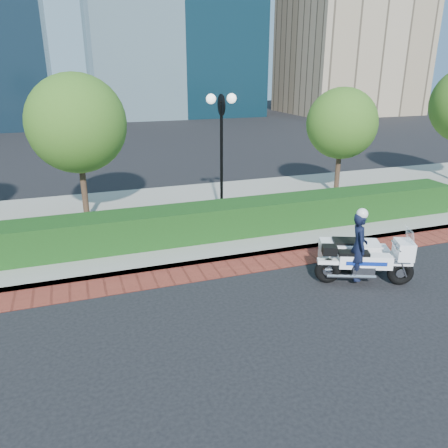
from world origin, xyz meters
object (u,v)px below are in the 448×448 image
object	(u,v)px
lamppost	(221,137)
police_motorcycle	(358,253)
tree_b	(77,124)
tree_c	(342,124)

from	to	relation	value
lamppost	police_motorcycle	distance (m)	6.05
tree_b	tree_c	world-z (taller)	tree_b
tree_b	tree_c	xyz separation A→B (m)	(10.00, -0.00, -0.39)
tree_c	police_motorcycle	xyz separation A→B (m)	(-3.62, -6.58, -2.37)
lamppost	tree_b	bearing A→B (deg)	163.89
tree_b	police_motorcycle	distance (m)	9.57
lamppost	tree_b	size ratio (longest dim) A/B	0.86
tree_c	police_motorcycle	bearing A→B (deg)	-118.82
tree_c	tree_b	bearing A→B (deg)	180.00
police_motorcycle	tree_c	bearing A→B (deg)	83.86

